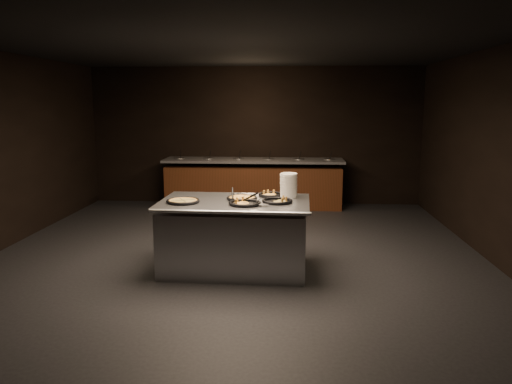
% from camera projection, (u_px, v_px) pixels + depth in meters
% --- Properties ---
extents(room, '(7.02, 8.02, 2.92)m').
position_uv_depth(room, '(234.00, 156.00, 6.70)').
color(room, black).
rests_on(room, ground).
extents(salad_bar, '(3.70, 0.83, 1.18)m').
position_uv_depth(salad_bar, '(253.00, 186.00, 10.38)').
color(salad_bar, '#572614').
rests_on(salad_bar, ground).
extents(serving_counter, '(1.94, 1.27, 0.91)m').
position_uv_depth(serving_counter, '(235.00, 237.00, 6.47)').
color(serving_counter, silver).
rests_on(serving_counter, ground).
extents(plate_stack, '(0.23, 0.23, 0.32)m').
position_uv_depth(plate_stack, '(289.00, 186.00, 6.59)').
color(plate_stack, silver).
rests_on(plate_stack, serving_counter).
extents(pan_veggie_whole, '(0.42, 0.42, 0.04)m').
position_uv_depth(pan_veggie_whole, '(183.00, 201.00, 6.26)').
color(pan_veggie_whole, black).
rests_on(pan_veggie_whole, serving_counter).
extents(pan_cheese_whole, '(0.40, 0.40, 0.04)m').
position_uv_depth(pan_cheese_whole, '(242.00, 198.00, 6.46)').
color(pan_cheese_whole, black).
rests_on(pan_cheese_whole, serving_counter).
extents(pan_cheese_slices_a, '(0.34, 0.34, 0.04)m').
position_uv_depth(pan_cheese_slices_a, '(271.00, 195.00, 6.70)').
color(pan_cheese_slices_a, black).
rests_on(pan_cheese_slices_a, serving_counter).
extents(pan_cheese_slices_b, '(0.40, 0.40, 0.04)m').
position_uv_depth(pan_cheese_slices_b, '(245.00, 203.00, 6.14)').
color(pan_cheese_slices_b, black).
rests_on(pan_cheese_slices_b, serving_counter).
extents(pan_veggie_slices, '(0.39, 0.39, 0.04)m').
position_uv_depth(pan_veggie_slices, '(277.00, 201.00, 6.27)').
color(pan_veggie_slices, black).
rests_on(pan_veggie_slices, serving_counter).
extents(server_left, '(0.11, 0.32, 0.15)m').
position_uv_depth(server_left, '(232.00, 194.00, 6.41)').
color(server_left, silver).
rests_on(server_left, serving_counter).
extents(server_right, '(0.33, 0.18, 0.17)m').
position_uv_depth(server_right, '(254.00, 199.00, 6.08)').
color(server_right, silver).
rests_on(server_right, serving_counter).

